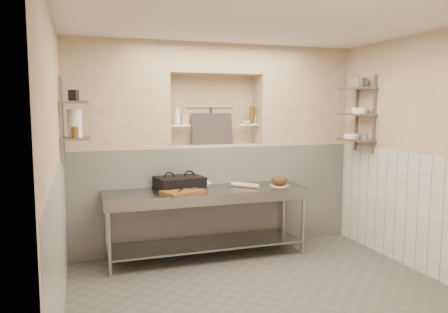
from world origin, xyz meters
name	(u,v)px	position (x,y,z in m)	size (l,w,h in m)	color
floor	(263,295)	(0.00, 0.00, -0.05)	(4.00, 3.90, 0.10)	#4B4742
ceiling	(266,15)	(0.00, 0.00, 2.85)	(4.00, 3.90, 0.10)	silver
wall_left	(50,169)	(-2.05, 0.00, 1.40)	(0.10, 3.90, 2.80)	#C9AE8D
wall_right	(424,154)	(2.05, 0.00, 1.40)	(0.10, 3.90, 2.80)	#C9AE8D
wall_back	(209,145)	(0.00, 2.00, 1.40)	(4.00, 0.10, 2.80)	#C9AE8D
wall_front	(399,199)	(0.00, -2.00, 1.40)	(4.00, 0.10, 2.80)	#C9AE8D
backwall_lower	(214,195)	(0.00, 1.75, 0.70)	(4.00, 0.40, 1.40)	white
alcove_sill	(214,146)	(0.00, 1.75, 1.41)	(1.30, 0.40, 0.02)	#C9AE8D
backwall_pillar_left	(116,95)	(-1.33, 1.75, 2.10)	(1.35, 0.40, 1.40)	#C9AE8D
backwall_pillar_right	(299,97)	(1.33, 1.75, 2.10)	(1.35, 0.40, 1.40)	#C9AE8D
backwall_header	(214,59)	(0.00, 1.75, 2.60)	(1.30, 0.40, 0.40)	#C9AE8D
wainscot_left	(61,246)	(-1.99, 0.00, 0.70)	(0.02, 3.90, 1.40)	white
wainscot_right	(417,212)	(1.99, 0.00, 0.70)	(0.02, 3.90, 1.40)	white
alcove_shelf_left	(179,125)	(-0.50, 1.75, 1.70)	(0.28, 0.16, 0.03)	white
alcove_shelf_right	(247,124)	(0.50, 1.75, 1.70)	(0.28, 0.16, 0.03)	white
utensil_rail	(210,107)	(0.00, 1.92, 1.95)	(0.02, 0.02, 0.70)	gray
hanging_steel	(211,119)	(0.00, 1.90, 1.78)	(0.02, 0.02, 0.30)	black
splash_panel	(212,129)	(0.00, 1.85, 1.64)	(0.60, 0.02, 0.45)	#383330
shelf_rail_left_a	(62,120)	(-1.98, 1.25, 1.80)	(0.03, 0.03, 0.95)	slate
shelf_rail_left_b	(61,121)	(-1.98, 0.85, 1.80)	(0.03, 0.03, 0.95)	slate
wall_shelf_left_lower	(75,138)	(-1.84, 1.05, 1.60)	(0.30, 0.50, 0.03)	slate
wall_shelf_left_upper	(74,102)	(-1.84, 1.05, 2.00)	(0.30, 0.50, 0.03)	slate
shelf_rail_right_a	(356,114)	(1.98, 1.25, 1.85)	(0.03, 0.03, 1.05)	slate
shelf_rail_right_b	(374,114)	(1.98, 0.85, 1.85)	(0.03, 0.03, 1.05)	slate
wall_shelf_right_lower	(356,140)	(1.84, 1.05, 1.50)	(0.30, 0.50, 0.03)	slate
wall_shelf_right_mid	(357,114)	(1.84, 1.05, 1.85)	(0.30, 0.50, 0.03)	slate
wall_shelf_right_upper	(357,89)	(1.84, 1.05, 2.20)	(0.30, 0.50, 0.03)	slate
prep_table	(207,209)	(-0.27, 1.18, 0.64)	(2.60, 0.70, 0.90)	gray
panini_press	(179,183)	(-0.60, 1.32, 0.98)	(0.65, 0.51, 0.16)	black
cutting_board	(183,192)	(-0.63, 1.01, 0.92)	(0.47, 0.33, 0.04)	brown
knife_blade	(198,188)	(-0.43, 1.04, 0.95)	(0.25, 0.03, 0.01)	gray
tongs	(181,190)	(-0.66, 0.97, 0.96)	(0.02, 0.02, 0.26)	gray
mixing_bowl	(202,184)	(-0.27, 1.41, 0.93)	(0.24, 0.24, 0.06)	white
rolling_pin	(245,185)	(0.24, 1.17, 0.93)	(0.06, 0.06, 0.39)	tan
bread_board	(279,186)	(0.71, 1.11, 0.91)	(0.25, 0.25, 0.01)	tan
bread_loaf	(279,180)	(0.71, 1.11, 0.98)	(0.22, 0.22, 0.13)	#4C2D19
bottle_soap	(177,115)	(-0.53, 1.71, 1.84)	(0.10, 0.10, 0.25)	white
jar_alcove	(184,120)	(-0.42, 1.78, 1.78)	(0.09, 0.09, 0.13)	#C9AE8D
bowl_alcove	(246,122)	(0.46, 1.69, 1.73)	(0.12, 0.12, 0.04)	white
condiment_a	(253,115)	(0.59, 1.76, 1.83)	(0.07, 0.07, 0.24)	#583A13
condiment_b	(252,115)	(0.56, 1.73, 1.84)	(0.06, 0.06, 0.25)	#583A13
condiment_c	(254,119)	(0.61, 1.78, 1.77)	(0.07, 0.07, 0.12)	white
jug_left	(75,123)	(-1.84, 1.10, 1.77)	(0.16, 0.16, 0.31)	white
jar_left	(75,132)	(-1.84, 0.97, 1.67)	(0.08, 0.08, 0.12)	#583A13
box_left_upper	(74,96)	(-1.84, 1.12, 2.08)	(0.09, 0.09, 0.13)	black
bowl_right	(351,136)	(1.84, 1.16, 1.54)	(0.21, 0.21, 0.06)	white
canister_right	(364,136)	(1.84, 0.86, 1.56)	(0.09, 0.09, 0.09)	gray
bowl_right_mid	(359,111)	(1.84, 0.99, 1.90)	(0.21, 0.21, 0.08)	white
basket_right	(358,83)	(1.84, 1.05, 2.28)	(0.17, 0.20, 0.13)	gray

